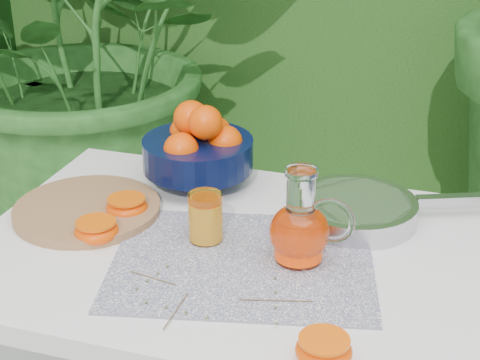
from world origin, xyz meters
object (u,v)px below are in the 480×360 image
(cutting_board, at_px, (87,210))
(saute_pan, at_px, (357,209))
(white_table, at_px, (237,282))
(juice_pitcher, at_px, (301,229))
(fruit_bowl, at_px, (199,147))

(cutting_board, relative_size, saute_pan, 0.66)
(white_table, bearing_deg, cutting_board, 174.27)
(white_table, height_order, cutting_board, cutting_board)
(white_table, relative_size, cutting_board, 3.32)
(cutting_board, distance_m, juice_pitcher, 0.47)
(cutting_board, height_order, saute_pan, saute_pan)
(saute_pan, bearing_deg, white_table, -139.03)
(cutting_board, relative_size, fruit_bowl, 1.00)
(cutting_board, distance_m, fruit_bowl, 0.28)
(juice_pitcher, distance_m, saute_pan, 0.21)
(juice_pitcher, bearing_deg, white_table, 172.24)
(fruit_bowl, bearing_deg, white_table, -55.80)
(juice_pitcher, height_order, saute_pan, juice_pitcher)
(white_table, bearing_deg, fruit_bowl, 124.20)
(white_table, xyz_separation_m, juice_pitcher, (0.13, -0.02, 0.15))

